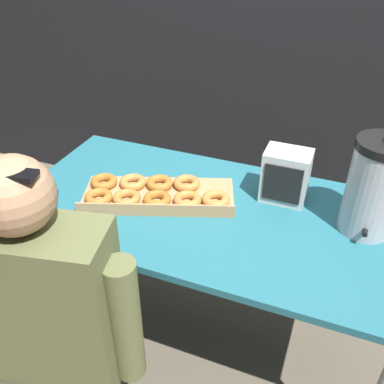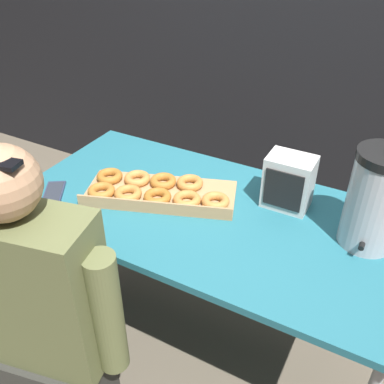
# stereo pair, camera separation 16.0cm
# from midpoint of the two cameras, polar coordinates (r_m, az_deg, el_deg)

# --- Properties ---
(ground_plane) EXTENTS (12.00, 12.00, 0.00)m
(ground_plane) POSITION_cam_midpoint_polar(r_m,az_deg,el_deg) (2.17, 3.72, -19.24)
(ground_plane) COLOR brown
(back_wall) EXTENTS (6.00, 0.11, 2.62)m
(back_wall) POSITION_cam_midpoint_polar(r_m,az_deg,el_deg) (2.45, 17.70, 22.68)
(back_wall) COLOR black
(back_wall) RESTS_ON ground
(folding_table) EXTENTS (1.48, 0.75, 0.78)m
(folding_table) POSITION_cam_midpoint_polar(r_m,az_deg,el_deg) (1.65, 4.65, -3.81)
(folding_table) COLOR #236675
(folding_table) RESTS_ON ground
(donut_box) EXTENTS (0.64, 0.43, 0.05)m
(donut_box) POSITION_cam_midpoint_polar(r_m,az_deg,el_deg) (1.67, -2.03, 0.03)
(donut_box) COLOR tan
(donut_box) RESTS_ON folding_table
(coffee_urn) EXTENTS (0.19, 0.21, 0.37)m
(coffee_urn) POSITION_cam_midpoint_polar(r_m,az_deg,el_deg) (1.52, 26.14, -1.04)
(coffee_urn) COLOR #B7B7BC
(coffee_urn) RESTS_ON folding_table
(cell_phone) EXTENTS (0.15, 0.17, 0.01)m
(cell_phone) POSITION_cam_midpoint_polar(r_m,az_deg,el_deg) (1.76, -15.50, -0.18)
(cell_phone) COLOR #2D334C
(cell_phone) RESTS_ON folding_table
(space_heater) EXTENTS (0.17, 0.13, 0.21)m
(space_heater) POSITION_cam_midpoint_polar(r_m,az_deg,el_deg) (1.64, 15.51, 1.20)
(space_heater) COLOR silver
(space_heater) RESTS_ON folding_table
(person_seated) EXTENTS (0.59, 0.31, 1.24)m
(person_seated) POSITION_cam_midpoint_polar(r_m,az_deg,el_deg) (1.54, -16.42, -16.39)
(person_seated) COLOR #33332D
(person_seated) RESTS_ON ground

